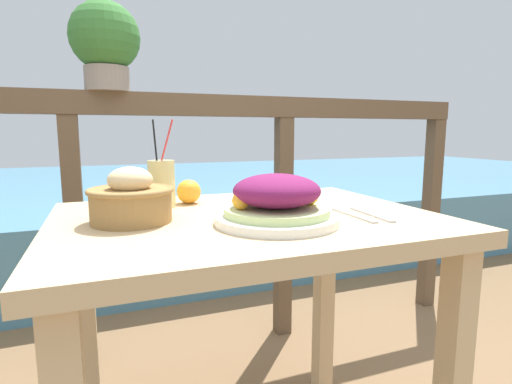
{
  "coord_description": "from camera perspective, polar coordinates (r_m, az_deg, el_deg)",
  "views": [
    {
      "loc": [
        -0.33,
        -0.94,
        0.99
      ],
      "look_at": [
        0.02,
        -0.02,
        0.84
      ],
      "focal_mm": 28.0,
      "sensor_mm": 36.0,
      "label": 1
    }
  ],
  "objects": [
    {
      "name": "patio_table",
      "position": [
        1.06,
        -1.31,
        -10.19
      ],
      "size": [
        0.94,
        0.71,
        0.78
      ],
      "color": "tan",
      "rests_on": "ground_plane"
    },
    {
      "name": "orange_near_basket",
      "position": [
        1.19,
        -9.58,
        0.06
      ],
      "size": [
        0.07,
        0.07,
        0.07
      ],
      "color": "#F9A328",
      "rests_on": "patio_table"
    },
    {
      "name": "salad_plate",
      "position": [
        0.92,
        2.96,
        -1.5
      ],
      "size": [
        0.29,
        0.29,
        0.12
      ],
      "color": "white",
      "rests_on": "patio_table"
    },
    {
      "name": "sea_backdrop",
      "position": [
        4.28,
        -16.13,
        -1.65
      ],
      "size": [
        12.0,
        4.0,
        0.5
      ],
      "color": "teal",
      "rests_on": "ground_plane"
    },
    {
      "name": "railing_fence",
      "position": [
        1.74,
        -9.74,
        2.59
      ],
      "size": [
        2.8,
        0.08,
        1.14
      ],
      "color": "brown",
      "rests_on": "ground_plane"
    },
    {
      "name": "bread_basket",
      "position": [
        0.97,
        -17.42,
        -1.02
      ],
      "size": [
        0.2,
        0.2,
        0.13
      ],
      "color": "olive",
      "rests_on": "patio_table"
    },
    {
      "name": "drink_glass",
      "position": [
        1.14,
        -13.34,
        1.17
      ],
      "size": [
        0.07,
        0.07,
        0.24
      ],
      "color": "#DBCC7F",
      "rests_on": "patio_table"
    },
    {
      "name": "knife",
      "position": [
        1.05,
        16.14,
        -3.08
      ],
      "size": [
        0.03,
        0.18,
        0.0
      ],
      "color": "silver",
      "rests_on": "patio_table"
    },
    {
      "name": "fork",
      "position": [
        1.03,
        13.72,
        -3.22
      ],
      "size": [
        0.02,
        0.18,
        0.0
      ],
      "color": "silver",
      "rests_on": "patio_table"
    },
    {
      "name": "potted_plant",
      "position": [
        1.73,
        -20.75,
        19.42
      ],
      "size": [
        0.26,
        0.26,
        0.34
      ],
      "color": "gray",
      "rests_on": "railing_fence"
    }
  ]
}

